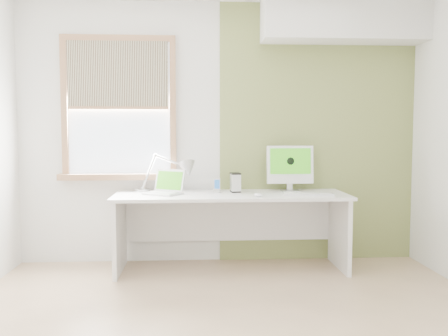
{
  "coord_description": "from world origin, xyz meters",
  "views": [
    {
      "loc": [
        -0.25,
        -3.11,
        1.31
      ],
      "look_at": [
        0.0,
        1.05,
        1.0
      ],
      "focal_mm": 38.48,
      "sensor_mm": 36.0,
      "label": 1
    }
  ],
  "objects": [
    {
      "name": "window",
      "position": [
        -1.0,
        1.71,
        1.54
      ],
      "size": [
        1.2,
        0.14,
        1.42
      ],
      "color": "#A27450",
      "rests_on": "room"
    },
    {
      "name": "keyboard",
      "position": [
        0.79,
        1.24,
        0.74
      ],
      "size": [
        0.48,
        0.18,
        0.02
      ],
      "color": "white",
      "rests_on": "desk"
    },
    {
      "name": "laptop",
      "position": [
        -0.53,
        1.42,
        0.79
      ],
      "size": [
        0.41,
        0.39,
        0.23
      ],
      "color": "silver",
      "rests_on": "desk"
    },
    {
      "name": "accent_wall",
      "position": [
        1.0,
        1.74,
        1.3
      ],
      "size": [
        2.0,
        0.02,
        2.6
      ],
      "primitive_type": "cube",
      "color": "olive",
      "rests_on": "room"
    },
    {
      "name": "soffit",
      "position": [
        1.2,
        1.57,
        2.4
      ],
      "size": [
        1.6,
        0.4,
        0.42
      ],
      "primitive_type": "cube",
      "color": "white",
      "rests_on": "room"
    },
    {
      "name": "desk",
      "position": [
        0.09,
        1.44,
        0.53
      ],
      "size": [
        2.2,
        0.7,
        0.73
      ],
      "color": "white",
      "rests_on": "room"
    },
    {
      "name": "external_drive",
      "position": [
        0.14,
        1.52,
        0.82
      ],
      "size": [
        0.1,
        0.15,
        0.19
      ],
      "color": "silver",
      "rests_on": "desk"
    },
    {
      "name": "phone_dock",
      "position": [
        -0.04,
        1.48,
        0.77
      ],
      "size": [
        0.09,
        0.09,
        0.14
      ],
      "color": "silver",
      "rests_on": "desk"
    },
    {
      "name": "room",
      "position": [
        0.0,
        0.0,
        1.3
      ],
      "size": [
        4.04,
        3.54,
        2.64
      ],
      "color": "tan",
      "rests_on": "ground"
    },
    {
      "name": "mouse",
      "position": [
        0.32,
        1.17,
        0.75
      ],
      "size": [
        0.1,
        0.13,
        0.03
      ],
      "primitive_type": "ellipsoid",
      "rotation": [
        0.0,
        0.0,
        0.42
      ],
      "color": "white",
      "rests_on": "desk"
    },
    {
      "name": "desk_lamp",
      "position": [
        -0.4,
        1.59,
        0.93
      ],
      "size": [
        0.65,
        0.28,
        0.37
      ],
      "color": "silver",
      "rests_on": "desk"
    },
    {
      "name": "imac",
      "position": [
        0.68,
        1.56,
        0.98
      ],
      "size": [
        0.46,
        0.15,
        0.45
      ],
      "color": "silver",
      "rests_on": "desk"
    }
  ]
}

